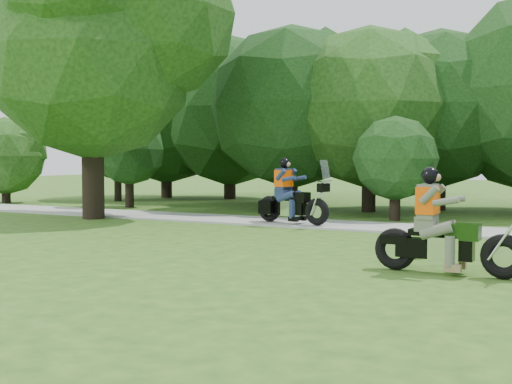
% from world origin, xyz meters
% --- Properties ---
extents(ground, '(100.00, 100.00, 0.00)m').
position_xyz_m(ground, '(0.00, 0.00, 0.00)').
color(ground, '#295317').
rests_on(ground, ground).
extents(walkway, '(60.00, 2.20, 0.06)m').
position_xyz_m(walkway, '(0.00, 8.00, 0.03)').
color(walkway, '#969691').
rests_on(walkway, ground).
extents(tree_line, '(40.93, 12.00, 7.65)m').
position_xyz_m(tree_line, '(0.58, 14.46, 3.69)').
color(tree_line, black).
rests_on(tree_line, ground).
extents(big_tree_west, '(8.64, 6.56, 9.96)m').
position_xyz_m(big_tree_west, '(-10.54, 6.85, 5.76)').
color(big_tree_west, black).
rests_on(big_tree_west, ground).
extents(chopper_motorcycle, '(2.43, 0.65, 1.74)m').
position_xyz_m(chopper_motorcycle, '(1.11, 1.84, 0.64)').
color(chopper_motorcycle, black).
rests_on(chopper_motorcycle, ground).
extents(touring_motorcycle, '(2.40, 1.06, 1.84)m').
position_xyz_m(touring_motorcycle, '(-4.28, 7.53, 0.73)').
color(touring_motorcycle, black).
rests_on(touring_motorcycle, walkway).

